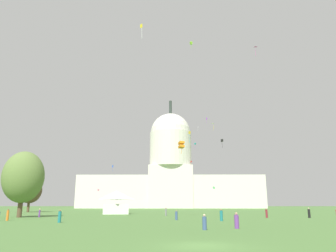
{
  "coord_description": "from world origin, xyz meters",
  "views": [
    {
      "loc": [
        -1.81,
        -20.29,
        2.44
      ],
      "look_at": [
        -2.84,
        72.18,
        25.29
      ],
      "focal_mm": 33.9,
      "sensor_mm": 36.0,
      "label": 1
    }
  ],
  "objects_px": {
    "person_purple_mid_center": "(237,221)",
    "kite_magenta_high": "(256,48)",
    "kite_green_low": "(214,188)",
    "kite_cyan_mid": "(166,168)",
    "person_black_back_center": "(309,213)",
    "person_maroon_mid_left": "(267,213)",
    "capitol_building": "(171,173)",
    "kite_black_mid": "(222,141)",
    "person_grey_near_tree_west": "(166,212)",
    "kite_orange_low": "(181,145)",
    "kite_red_mid": "(191,162)",
    "kite_gold_mid": "(189,134)",
    "kite_turquoise_mid": "(195,144)",
    "kite_violet_high": "(207,119)",
    "person_purple_lawn_far_left": "(39,213)",
    "kite_blue_mid": "(113,167)",
    "person_denim_front_center": "(176,215)",
    "person_denim_edge_east": "(204,223)",
    "kite_white_high": "(198,128)",
    "person_orange_near_tent": "(8,215)",
    "kite_lime_high": "(191,43)",
    "tree_west_mid": "(30,190)",
    "event_tent": "(116,202)",
    "person_teal_edge_west": "(60,217)",
    "tree_west_far": "(23,177)",
    "kite_yellow_high": "(141,28)"
  },
  "relations": [
    {
      "from": "person_purple_mid_center",
      "to": "kite_magenta_high",
      "type": "height_order",
      "value": "kite_magenta_high"
    },
    {
      "from": "kite_green_low",
      "to": "kite_cyan_mid",
      "type": "relative_size",
      "value": 0.67
    },
    {
      "from": "person_black_back_center",
      "to": "person_maroon_mid_left",
      "type": "xyz_separation_m",
      "value": [
        -7.64,
        0.48,
        -0.05
      ]
    },
    {
      "from": "capitol_building",
      "to": "kite_black_mid",
      "type": "bearing_deg",
      "value": -74.83
    },
    {
      "from": "person_grey_near_tree_west",
      "to": "kite_orange_low",
      "type": "height_order",
      "value": "kite_orange_low"
    },
    {
      "from": "kite_red_mid",
      "to": "kite_orange_low",
      "type": "relative_size",
      "value": 0.96
    },
    {
      "from": "person_grey_near_tree_west",
      "to": "kite_gold_mid",
      "type": "height_order",
      "value": "kite_gold_mid"
    },
    {
      "from": "kite_turquoise_mid",
      "to": "person_maroon_mid_left",
      "type": "bearing_deg",
      "value": 42.46
    },
    {
      "from": "kite_magenta_high",
      "to": "kite_black_mid",
      "type": "distance_m",
      "value": 37.63
    },
    {
      "from": "kite_violet_high",
      "to": "kite_red_mid",
      "type": "relative_size",
      "value": 1.33
    },
    {
      "from": "person_maroon_mid_left",
      "to": "kite_magenta_high",
      "type": "bearing_deg",
      "value": 114.21
    },
    {
      "from": "person_black_back_center",
      "to": "person_purple_lawn_far_left",
      "type": "distance_m",
      "value": 50.89
    },
    {
      "from": "kite_black_mid",
      "to": "kite_orange_low",
      "type": "height_order",
      "value": "kite_black_mid"
    },
    {
      "from": "kite_blue_mid",
      "to": "kite_gold_mid",
      "type": "bearing_deg",
      "value": 22.65
    },
    {
      "from": "person_denim_front_center",
      "to": "kite_orange_low",
      "type": "distance_m",
      "value": 19.32
    },
    {
      "from": "person_denim_edge_east",
      "to": "kite_white_high",
      "type": "distance_m",
      "value": 145.55
    },
    {
      "from": "person_orange_near_tent",
      "to": "person_purple_mid_center",
      "type": "distance_m",
      "value": 35.42
    },
    {
      "from": "person_grey_near_tree_west",
      "to": "kite_lime_high",
      "type": "distance_m",
      "value": 67.52
    },
    {
      "from": "kite_blue_mid",
      "to": "person_purple_lawn_far_left",
      "type": "bearing_deg",
      "value": -13.08
    },
    {
      "from": "person_denim_edge_east",
      "to": "kite_violet_high",
      "type": "distance_m",
      "value": 157.25
    },
    {
      "from": "person_grey_near_tree_west",
      "to": "kite_turquoise_mid",
      "type": "distance_m",
      "value": 92.54
    },
    {
      "from": "person_orange_near_tent",
      "to": "person_denim_edge_east",
      "type": "xyz_separation_m",
      "value": [
        28.23,
        -17.5,
        -0.13
      ]
    },
    {
      "from": "kite_gold_mid",
      "to": "kite_white_high",
      "type": "relative_size",
      "value": 1.38
    },
    {
      "from": "kite_gold_mid",
      "to": "person_grey_near_tree_west",
      "type": "bearing_deg",
      "value": -66.73
    },
    {
      "from": "kite_green_low",
      "to": "kite_blue_mid",
      "type": "distance_m",
      "value": 51.1
    },
    {
      "from": "tree_west_mid",
      "to": "kite_lime_high",
      "type": "distance_m",
      "value": 74.18
    },
    {
      "from": "tree_west_mid",
      "to": "person_denim_edge_east",
      "type": "distance_m",
      "value": 85.8
    },
    {
      "from": "person_denim_front_center",
      "to": "kite_turquoise_mid",
      "type": "bearing_deg",
      "value": 34.12
    },
    {
      "from": "event_tent",
      "to": "person_denim_edge_east",
      "type": "height_order",
      "value": "event_tent"
    },
    {
      "from": "person_denim_front_center",
      "to": "kite_violet_high",
      "type": "distance_m",
      "value": 138.97
    },
    {
      "from": "kite_violet_high",
      "to": "kite_orange_low",
      "type": "xyz_separation_m",
      "value": [
        -18.65,
        -114.61,
        -36.49
      ]
    },
    {
      "from": "kite_turquoise_mid",
      "to": "kite_green_low",
      "type": "relative_size",
      "value": 3.04
    },
    {
      "from": "person_grey_near_tree_west",
      "to": "person_denim_front_center",
      "type": "xyz_separation_m",
      "value": [
        1.99,
        -18.85,
        -0.1
      ]
    },
    {
      "from": "person_maroon_mid_left",
      "to": "kite_black_mid",
      "type": "xyz_separation_m",
      "value": [
        2.65,
        63.75,
        26.41
      ]
    },
    {
      "from": "tree_west_mid",
      "to": "kite_black_mid",
      "type": "distance_m",
      "value": 72.12
    },
    {
      "from": "person_teal_edge_west",
      "to": "person_denim_edge_east",
      "type": "xyz_separation_m",
      "value": [
        18.52,
        -12.44,
        -0.09
      ]
    },
    {
      "from": "person_orange_near_tent",
      "to": "kite_blue_mid",
      "type": "height_order",
      "value": "kite_blue_mid"
    },
    {
      "from": "person_grey_near_tree_west",
      "to": "person_purple_lawn_far_left",
      "type": "height_order",
      "value": "person_grey_near_tree_west"
    },
    {
      "from": "capitol_building",
      "to": "person_black_back_center",
      "type": "distance_m",
      "value": 145.04
    },
    {
      "from": "capitol_building",
      "to": "kite_orange_low",
      "type": "relative_size",
      "value": 41.82
    },
    {
      "from": "tree_west_far",
      "to": "person_denim_edge_east",
      "type": "bearing_deg",
      "value": -42.74
    },
    {
      "from": "person_grey_near_tree_west",
      "to": "person_orange_near_tent",
      "type": "bearing_deg",
      "value": -80.22
    },
    {
      "from": "kite_yellow_high",
      "to": "kite_violet_high",
      "type": "bearing_deg",
      "value": 163.32
    },
    {
      "from": "person_denim_front_center",
      "to": "kite_black_mid",
      "type": "distance_m",
      "value": 79.56
    },
    {
      "from": "kite_gold_mid",
      "to": "kite_cyan_mid",
      "type": "bearing_deg",
      "value": 133.79
    },
    {
      "from": "kite_orange_low",
      "to": "kite_blue_mid",
      "type": "height_order",
      "value": "kite_blue_mid"
    },
    {
      "from": "person_purple_mid_center",
      "to": "kite_turquoise_mid",
      "type": "distance_m",
      "value": 127.19
    },
    {
      "from": "kite_cyan_mid",
      "to": "kite_black_mid",
      "type": "bearing_deg",
      "value": -99.61
    },
    {
      "from": "person_purple_mid_center",
      "to": "kite_blue_mid",
      "type": "height_order",
      "value": "kite_blue_mid"
    },
    {
      "from": "person_denim_edge_east",
      "to": "kite_red_mid",
      "type": "distance_m",
      "value": 135.8
    }
  ]
}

